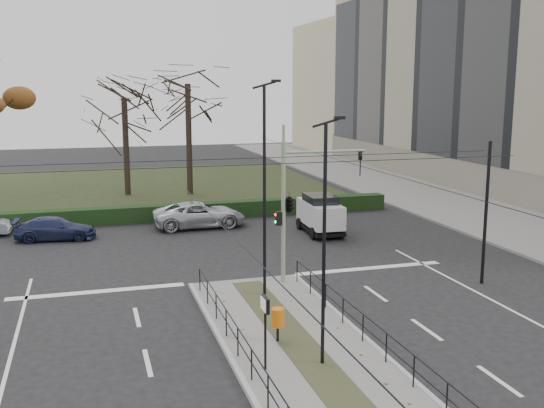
{
  "coord_description": "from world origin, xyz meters",
  "views": [
    {
      "loc": [
        -6.15,
        -20.23,
        8.16
      ],
      "look_at": [
        1.55,
        6.02,
        3.11
      ],
      "focal_mm": 42.0,
      "sensor_mm": 36.0,
      "label": 1
    }
  ],
  "objects": [
    {
      "name": "streetlamp_median_near",
      "position": [
        0.23,
        -3.8,
        3.81
      ],
      "size": [
        0.6,
        0.12,
        7.23
      ],
      "color": "black",
      "rests_on": "median_island"
    },
    {
      "name": "info_panel",
      "position": [
        -1.51,
        -3.7,
        1.85
      ],
      "size": [
        0.12,
        0.57,
        2.18
      ],
      "color": "black",
      "rests_on": "median_island"
    },
    {
      "name": "apartment_block",
      "position": [
        27.97,
        23.97,
        10.39
      ],
      "size": [
        13.09,
        52.1,
        21.64
      ],
      "color": "tan",
      "rests_on": "ground"
    },
    {
      "name": "park",
      "position": [
        -6.0,
        32.0,
        0.05
      ],
      "size": [
        38.0,
        26.0,
        0.1
      ],
      "primitive_type": "cube",
      "color": "#222E17",
      "rests_on": "ground"
    },
    {
      "name": "white_van",
      "position": [
        6.34,
        12.67,
        1.16
      ],
      "size": [
        2.01,
        4.08,
        2.21
      ],
      "color": "silver",
      "rests_on": "ground"
    },
    {
      "name": "sidewalk_east",
      "position": [
        18.0,
        22.0,
        0.07
      ],
      "size": [
        8.0,
        90.0,
        0.14
      ],
      "primitive_type": "cube",
      "color": "slate",
      "rests_on": "ground"
    },
    {
      "name": "median_island",
      "position": [
        0.0,
        -2.5,
        0.07
      ],
      "size": [
        4.4,
        15.0,
        0.14
      ],
      "primitive_type": "cube",
      "color": "slate",
      "rests_on": "ground"
    },
    {
      "name": "parked_car_third",
      "position": [
        -7.97,
        15.26,
        0.62
      ],
      "size": [
        4.42,
        2.18,
        1.23
      ],
      "primitive_type": "imported",
      "rotation": [
        0.0,
        0.0,
        1.46
      ],
      "color": "#20264C",
      "rests_on": "ground"
    },
    {
      "name": "median_railing",
      "position": [
        0.0,
        -2.6,
        0.98
      ],
      "size": [
        4.14,
        13.24,
        0.92
      ],
      "color": "black",
      "rests_on": "median_island"
    },
    {
      "name": "traffic_light",
      "position": [
        1.84,
        4.19,
        3.55
      ],
      "size": [
        3.98,
        2.27,
        5.85
      ],
      "color": "gray",
      "rests_on": "median_island"
    },
    {
      "name": "streetlamp_median_far",
      "position": [
        0.31,
        2.76,
        4.36
      ],
      "size": [
        0.69,
        0.14,
        8.29
      ],
      "color": "black",
      "rests_on": "median_island"
    },
    {
      "name": "parked_car_fourth",
      "position": [
        0.09,
        16.2,
        0.75
      ],
      "size": [
        5.43,
        2.63,
        1.49
      ],
      "primitive_type": "imported",
      "rotation": [
        0.0,
        0.0,
        1.6
      ],
      "color": "#B9BBC1",
      "rests_on": "ground"
    },
    {
      "name": "catenary",
      "position": [
        0.0,
        1.62,
        3.42
      ],
      "size": [
        20.0,
        34.0,
        6.0
      ],
      "color": "black",
      "rests_on": "ground"
    },
    {
      "name": "bare_tree_center",
      "position": [
        -3.25,
        28.61,
        6.82
      ],
      "size": [
        6.44,
        6.44,
        9.64
      ],
      "color": "black",
      "rests_on": "park"
    },
    {
      "name": "hedge",
      "position": [
        -6.0,
        18.6,
        0.5
      ],
      "size": [
        38.0,
        1.0,
        1.0
      ],
      "primitive_type": "cube",
      "color": "black",
      "rests_on": "ground"
    },
    {
      "name": "litter_bin",
      "position": [
        -0.57,
        -1.85,
        0.92
      ],
      "size": [
        0.43,
        0.43,
        1.1
      ],
      "color": "black",
      "rests_on": "median_island"
    },
    {
      "name": "ground",
      "position": [
        0.0,
        0.0,
        0.0
      ],
      "size": [
        140.0,
        140.0,
        0.0
      ],
      "primitive_type": "plane",
      "color": "black",
      "rests_on": "ground"
    },
    {
      "name": "bare_tree_near",
      "position": [
        1.33,
        27.49,
        7.77
      ],
      "size": [
        5.7,
        5.7,
        11.02
      ],
      "color": "black",
      "rests_on": "park"
    }
  ]
}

